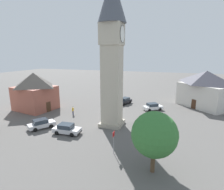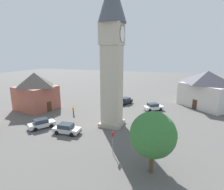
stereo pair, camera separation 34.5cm
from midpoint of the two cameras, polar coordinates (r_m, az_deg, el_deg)
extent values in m
plane|color=#565451|center=(30.39, -0.33, -9.62)|extent=(200.00, 200.00, 0.00)
cube|color=#A59C89|center=(30.28, -0.33, -9.10)|extent=(3.63, 3.63, 0.60)
cube|color=#B7AD99|center=(28.49, -0.35, 3.19)|extent=(2.90, 2.90, 12.47)
cube|color=#B7AD99|center=(28.26, -0.37, 19.04)|extent=(3.25, 3.25, 3.19)
cylinder|color=white|center=(28.85, -3.65, 18.89)|extent=(2.44, 0.04, 2.44)
torus|color=black|center=(28.85, -3.67, 18.89)|extent=(2.50, 0.06, 2.50)
cube|color=black|center=(28.89, -3.73, 19.41)|extent=(0.05, 0.02, 0.68)
cube|color=black|center=(29.20, -3.43, 18.82)|extent=(0.93, 0.02, 0.04)
cylinder|color=white|center=(27.76, 3.04, 19.14)|extent=(2.44, 0.04, 2.44)
torus|color=black|center=(27.76, 3.06, 19.14)|extent=(2.50, 0.06, 2.50)
cube|color=black|center=(42.78, 3.84, -2.13)|extent=(4.44, 3.02, 0.64)
cube|color=#28333D|center=(42.74, 3.97, -1.29)|extent=(2.51, 2.20, 0.64)
cylinder|color=black|center=(41.44, 3.74, -3.01)|extent=(0.68, 0.43, 0.64)
cylinder|color=black|center=(42.35, 1.98, -2.64)|extent=(0.68, 0.43, 0.64)
cylinder|color=black|center=(43.39, 5.64, -2.32)|extent=(0.68, 0.43, 0.64)
cylinder|color=black|center=(44.27, 3.92, -1.98)|extent=(0.68, 0.43, 0.64)
cube|color=black|center=(41.27, 2.19, -2.99)|extent=(0.69, 1.60, 0.16)
cube|color=silver|center=(27.89, -14.72, -10.87)|extent=(1.99, 4.21, 0.64)
cube|color=#28333D|center=(27.73, -15.07, -9.65)|extent=(1.71, 2.21, 0.64)
cylinder|color=black|center=(28.09, -11.65, -11.13)|extent=(0.26, 0.65, 0.64)
cylinder|color=black|center=(26.81, -13.20, -12.42)|extent=(0.26, 0.65, 0.64)
cylinder|color=black|center=(29.22, -16.04, -10.42)|extent=(0.26, 0.65, 0.64)
cylinder|color=black|center=(27.98, -17.74, -11.60)|extent=(0.26, 0.65, 0.64)
cube|color=black|center=(27.09, -10.89, -11.91)|extent=(1.67, 0.24, 0.16)
cube|color=silver|center=(31.11, -22.09, -8.90)|extent=(4.36, 3.68, 0.64)
cube|color=#28333D|center=(30.86, -22.46, -7.87)|extent=(2.61, 2.46, 0.64)
cylinder|color=black|center=(32.22, -20.32, -8.51)|extent=(0.65, 0.54, 0.64)
cylinder|color=black|center=(30.79, -19.41, -9.44)|extent=(0.65, 0.54, 0.64)
cylinder|color=black|center=(31.68, -24.61, -9.26)|extent=(0.65, 0.54, 0.64)
cylinder|color=black|center=(30.22, -23.90, -10.26)|extent=(0.65, 0.54, 0.64)
cube|color=black|center=(31.70, -18.52, -8.62)|extent=(1.02, 1.45, 0.16)
cube|color=white|center=(38.95, 12.84, -3.94)|extent=(3.73, 4.34, 0.64)
cube|color=#28333D|center=(38.71, 12.69, -3.08)|extent=(2.48, 2.61, 0.64)
cylinder|color=black|center=(40.28, 13.83, -3.83)|extent=(0.55, 0.65, 0.64)
cylinder|color=black|center=(38.96, 14.98, -4.47)|extent=(0.55, 0.65, 0.64)
cylinder|color=black|center=(39.15, 10.68, -4.16)|extent=(0.55, 0.65, 0.64)
cylinder|color=black|center=(37.79, 11.75, -4.83)|extent=(0.55, 0.65, 0.64)
cube|color=black|center=(39.99, 15.38, -3.97)|extent=(1.44, 1.05, 0.16)
cube|color=white|center=(32.31, 13.89, -7.50)|extent=(3.51, 4.40, 0.64)
cube|color=#28333D|center=(32.05, 13.71, -6.48)|extent=(2.40, 2.60, 0.64)
cylinder|color=black|center=(33.59, 15.23, -7.27)|extent=(0.51, 0.66, 0.64)
cylinder|color=black|center=(32.26, 16.47, -8.20)|extent=(0.51, 0.66, 0.64)
cylinder|color=black|center=(32.62, 11.30, -7.67)|extent=(0.51, 0.66, 0.64)
cylinder|color=black|center=(31.25, 12.40, -8.66)|extent=(0.51, 0.66, 0.64)
cube|color=black|center=(33.25, 17.07, -7.51)|extent=(1.51, 0.93, 0.16)
cylinder|color=#2D3351|center=(35.88, -12.83, -5.69)|extent=(0.13, 0.13, 0.82)
cylinder|color=#2D3351|center=(36.02, -12.68, -5.61)|extent=(0.13, 0.13, 0.82)
cube|color=gold|center=(35.73, -12.81, -4.57)|extent=(0.36, 0.22, 0.60)
cylinder|color=gold|center=(35.56, -13.01, -4.75)|extent=(0.09, 0.09, 0.60)
cylinder|color=gold|center=(35.94, -12.61, -4.54)|extent=(0.09, 0.09, 0.60)
sphere|color=tan|center=(35.61, -12.85, -3.88)|extent=(0.22, 0.22, 0.22)
sphere|color=black|center=(35.59, -12.84, -3.85)|extent=(0.20, 0.20, 0.20)
cylinder|color=brown|center=(19.27, 12.55, -19.98)|extent=(0.44, 0.44, 2.51)
sphere|color=#337033|center=(17.91, 12.99, -12.30)|extent=(4.53, 4.53, 4.53)
cube|color=beige|center=(44.94, 27.49, -0.16)|extent=(11.92, 12.03, 5.27)
pyramid|color=#383842|center=(44.30, 28.03, 5.04)|extent=(12.52, 12.64, 2.96)
cube|color=#422819|center=(42.68, 24.67, -2.70)|extent=(0.82, 0.85, 2.10)
cube|color=#995142|center=(41.68, -23.75, -0.88)|extent=(7.72, 8.62, 5.03)
pyramid|color=#47423D|center=(40.99, -24.25, 4.55)|extent=(8.11, 9.05, 2.95)
cube|color=#422819|center=(39.13, -20.06, -3.62)|extent=(1.10, 0.26, 2.10)
cylinder|color=gray|center=(21.86, 0.06, -15.88)|extent=(0.07, 0.07, 2.20)
cube|color=red|center=(21.23, 0.06, -12.56)|extent=(0.60, 0.04, 0.60)
camera|label=1|loc=(0.17, -90.34, -0.08)|focal=28.26mm
camera|label=2|loc=(0.17, 89.66, 0.08)|focal=28.26mm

